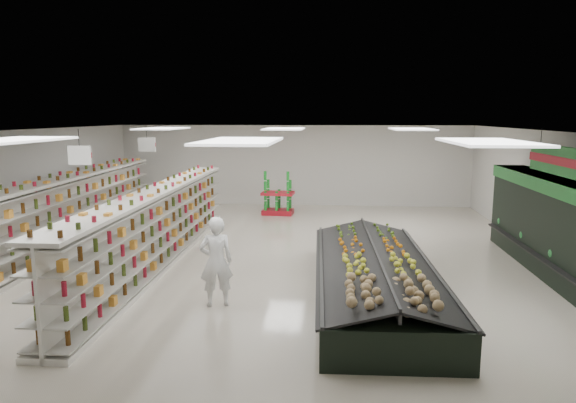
# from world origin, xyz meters

# --- Properties ---
(floor) EXTENTS (16.00, 16.00, 0.00)m
(floor) POSITION_xyz_m (0.00, 0.00, 0.00)
(floor) COLOR beige
(floor) RESTS_ON ground
(ceiling) EXTENTS (14.00, 16.00, 0.02)m
(ceiling) POSITION_xyz_m (0.00, 0.00, 3.20)
(ceiling) COLOR white
(ceiling) RESTS_ON wall_back
(wall_back) EXTENTS (14.00, 0.02, 3.20)m
(wall_back) POSITION_xyz_m (0.00, 8.00, 1.60)
(wall_back) COLOR silver
(wall_back) RESTS_ON floor
(wall_front) EXTENTS (14.00, 0.02, 3.20)m
(wall_front) POSITION_xyz_m (0.00, -8.00, 1.60)
(wall_front) COLOR silver
(wall_front) RESTS_ON floor
(wall_left) EXTENTS (0.02, 16.00, 3.20)m
(wall_left) POSITION_xyz_m (-7.00, 0.00, 1.60)
(wall_left) COLOR silver
(wall_left) RESTS_ON floor
(wall_right) EXTENTS (0.02, 16.00, 3.20)m
(wall_right) POSITION_xyz_m (7.00, 0.00, 1.60)
(wall_right) COLOR silver
(wall_right) RESTS_ON floor
(produce_wall_case) EXTENTS (0.93, 8.00, 2.20)m
(produce_wall_case) POSITION_xyz_m (6.53, -1.50, 1.24)
(produce_wall_case) COLOR black
(produce_wall_case) RESTS_ON floor
(aisle_sign_near) EXTENTS (0.52, 0.06, 0.75)m
(aisle_sign_near) POSITION_xyz_m (-3.80, -2.00, 2.75)
(aisle_sign_near) COLOR white
(aisle_sign_near) RESTS_ON ceiling
(aisle_sign_far) EXTENTS (0.52, 0.06, 0.75)m
(aisle_sign_far) POSITION_xyz_m (-3.80, 2.00, 2.75)
(aisle_sign_far) COLOR white
(aisle_sign_far) RESTS_ON ceiling
(hortifruti_banner) EXTENTS (0.12, 3.20, 0.95)m
(hortifruti_banner) POSITION_xyz_m (6.25, -1.50, 2.65)
(hortifruti_banner) COLOR #1D6E28
(hortifruti_banner) RESTS_ON ceiling
(gondola_left) EXTENTS (1.25, 11.25, 1.95)m
(gondola_left) POSITION_xyz_m (-5.71, 0.79, 0.89)
(gondola_left) COLOR silver
(gondola_left) RESTS_ON floor
(gondola_center) EXTENTS (0.87, 10.57, 1.83)m
(gondola_center) POSITION_xyz_m (-2.66, -0.58, 0.84)
(gondola_center) COLOR silver
(gondola_center) RESTS_ON floor
(produce_island) EXTENTS (2.50, 6.50, 0.96)m
(produce_island) POSITION_xyz_m (2.40, -2.49, 0.44)
(produce_island) COLOR black
(produce_island) RESTS_ON floor
(soda_endcap) EXTENTS (1.20, 0.86, 1.47)m
(soda_endcap) POSITION_xyz_m (-0.42, 5.95, 0.71)
(soda_endcap) COLOR #A3121F
(soda_endcap) RESTS_ON floor
(shopper_main) EXTENTS (0.73, 0.60, 1.73)m
(shopper_main) POSITION_xyz_m (-0.63, -3.26, 0.87)
(shopper_main) COLOR white
(shopper_main) RESTS_ON floor
(shopper_background) EXTENTS (0.57, 0.85, 1.68)m
(shopper_background) POSITION_xyz_m (-3.08, 5.00, 0.84)
(shopper_background) COLOR #94765B
(shopper_background) RESTS_ON floor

